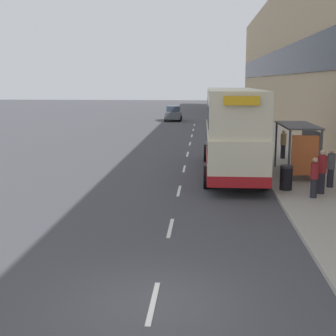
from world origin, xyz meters
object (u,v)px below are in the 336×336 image
(double_decker_bus_near, at_px, (232,129))
(pedestrian_1, at_px, (322,171))
(litter_bin, at_px, (286,178))
(bus_shelter, at_px, (302,140))
(pedestrian_at_shelter, at_px, (331,168))
(car_1, at_px, (173,114))
(pedestrian_3, at_px, (283,144))
(car_0, at_px, (213,104))
(pedestrian_2, at_px, (314,177))

(double_decker_bus_near, height_order, pedestrian_1, double_decker_bus_near)
(pedestrian_1, xyz_separation_m, litter_bin, (-1.32, 0.58, -0.40))
(bus_shelter, bearing_deg, pedestrian_1, -88.54)
(double_decker_bus_near, height_order, litter_bin, double_decker_bus_near)
(pedestrian_at_shelter, bearing_deg, pedestrian_1, -119.02)
(double_decker_bus_near, height_order, car_1, double_decker_bus_near)
(pedestrian_3, bearing_deg, double_decker_bus_near, -127.72)
(bus_shelter, bearing_deg, car_1, 104.11)
(car_0, relative_size, litter_bin, 4.16)
(bus_shelter, bearing_deg, litter_bin, -111.32)
(car_0, relative_size, pedestrian_2, 2.72)
(double_decker_bus_near, height_order, pedestrian_2, double_decker_bus_near)
(pedestrian_3, bearing_deg, pedestrian_at_shelter, -84.17)
(pedestrian_2, bearing_deg, car_1, 101.99)
(pedestrian_1, bearing_deg, pedestrian_at_shelter, 60.98)
(pedestrian_1, bearing_deg, litter_bin, 156.30)
(pedestrian_1, bearing_deg, bus_shelter, 91.46)
(bus_shelter, height_order, pedestrian_1, bus_shelter)
(bus_shelter, relative_size, double_decker_bus_near, 0.38)
(litter_bin, bearing_deg, pedestrian_3, 81.66)
(car_1, bearing_deg, double_decker_bus_near, 98.93)
(car_1, distance_m, litter_bin, 37.30)
(double_decker_bus_near, height_order, car_0, double_decker_bus_near)
(car_0, height_order, pedestrian_1, pedestrian_1)
(bus_shelter, xyz_separation_m, pedestrian_at_shelter, (0.78, -2.47, -0.87))
(car_1, distance_m, pedestrian_1, 38.14)
(bus_shelter, xyz_separation_m, pedestrian_3, (-0.00, 5.20, -0.85))
(car_0, relative_size, pedestrian_3, 2.53)
(pedestrian_2, bearing_deg, litter_bin, 123.51)
(bus_shelter, relative_size, pedestrian_1, 2.31)
(car_0, xyz_separation_m, car_1, (-5.16, -23.58, -0.01))
(litter_bin, bearing_deg, bus_shelter, 68.68)
(double_decker_bus_near, bearing_deg, bus_shelter, -15.90)
(car_0, xyz_separation_m, litter_bin, (2.03, -60.18, -0.21))
(pedestrian_1, relative_size, litter_bin, 1.73)
(bus_shelter, distance_m, pedestrian_at_shelter, 2.73)
(pedestrian_at_shelter, relative_size, pedestrian_1, 0.93)
(bus_shelter, bearing_deg, pedestrian_3, 90.01)
(car_0, height_order, pedestrian_2, car_0)
(double_decker_bus_near, relative_size, pedestrian_3, 6.36)
(double_decker_bus_near, xyz_separation_m, car_0, (0.05, 56.11, -1.40))
(double_decker_bus_near, xyz_separation_m, car_1, (-5.11, 32.53, -1.41))
(bus_shelter, xyz_separation_m, car_1, (-8.41, 33.47, -1.01))
(car_0, bearing_deg, pedestrian_1, -86.85)
(pedestrian_1, height_order, pedestrian_3, pedestrian_1)
(bus_shelter, relative_size, pedestrian_at_shelter, 2.48)
(car_1, distance_m, pedestrian_at_shelter, 37.09)
(pedestrian_at_shelter, bearing_deg, double_decker_bus_near, 140.13)
(car_1, xyz_separation_m, pedestrian_1, (8.50, -37.18, 0.20))
(double_decker_bus_near, relative_size, pedestrian_at_shelter, 6.49)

